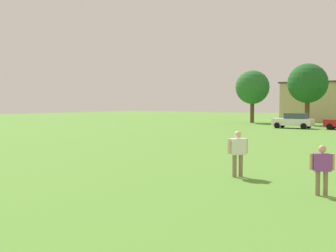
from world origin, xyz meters
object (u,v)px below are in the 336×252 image
bystander_near_trees (322,166)px  tree_far_left (252,87)px  adult_bystander (238,150)px  tree_left (308,83)px  parked_car_white_0 (294,121)px

bystander_near_trees → tree_far_left: bearing=91.3°
adult_bystander → tree_left: size_ratio=0.23×
adult_bystander → parked_car_white_0: (-7.62, 30.92, -0.20)m
adult_bystander → tree_far_left: (-16.44, 40.20, 3.93)m
adult_bystander → parked_car_white_0: size_ratio=0.41×
bystander_near_trees → parked_car_white_0: 34.24m
parked_car_white_0 → tree_far_left: (-8.82, 9.28, 4.13)m
parked_car_white_0 → tree_left: size_ratio=0.55×
adult_bystander → bystander_near_trees: adult_bystander is taller
parked_car_white_0 → tree_far_left: tree_far_left is taller
adult_bystander → bystander_near_trees: bearing=-72.1°
parked_car_white_0 → tree_far_left: 13.45m
bystander_near_trees → parked_car_white_0: size_ratio=0.36×
bystander_near_trees → tree_left: tree_left is taller
parked_car_white_0 → tree_left: tree_left is taller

